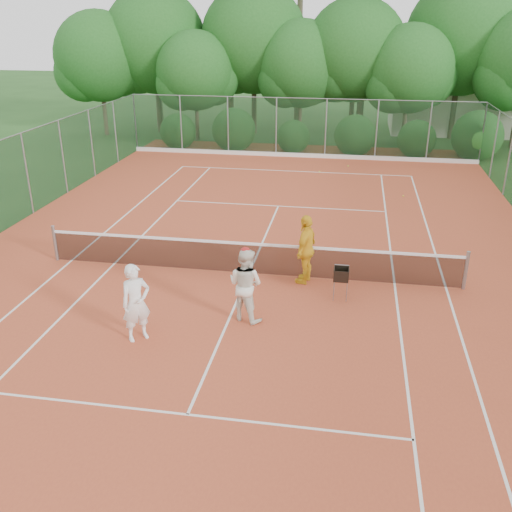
{
  "coord_description": "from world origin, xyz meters",
  "views": [
    {
      "loc": [
        2.72,
        -14.7,
        6.89
      ],
      "look_at": [
        0.41,
        -1.2,
        1.1
      ],
      "focal_mm": 40.0,
      "sensor_mm": 36.0,
      "label": 1
    }
  ],
  "objects_px": {
    "player_white": "(136,303)",
    "player_center_grp": "(245,284)",
    "ball_hopper": "(341,275)",
    "player_yellow": "(306,249)"
  },
  "relations": [
    {
      "from": "player_yellow",
      "to": "ball_hopper",
      "type": "height_order",
      "value": "player_yellow"
    },
    {
      "from": "player_center_grp",
      "to": "player_yellow",
      "type": "distance_m",
      "value": 2.67
    },
    {
      "from": "player_white",
      "to": "player_center_grp",
      "type": "distance_m",
      "value": 2.62
    },
    {
      "from": "player_white",
      "to": "player_yellow",
      "type": "distance_m",
      "value": 5.08
    },
    {
      "from": "player_center_grp",
      "to": "ball_hopper",
      "type": "height_order",
      "value": "player_center_grp"
    },
    {
      "from": "player_white",
      "to": "ball_hopper",
      "type": "distance_m",
      "value": 5.31
    },
    {
      "from": "player_center_grp",
      "to": "player_yellow",
      "type": "height_order",
      "value": "player_yellow"
    },
    {
      "from": "player_center_grp",
      "to": "ball_hopper",
      "type": "bearing_deg",
      "value": 33.36
    },
    {
      "from": "player_white",
      "to": "player_center_grp",
      "type": "height_order",
      "value": "player_center_grp"
    },
    {
      "from": "player_white",
      "to": "player_yellow",
      "type": "xyz_separation_m",
      "value": [
        3.5,
        3.69,
        0.06
      ]
    }
  ]
}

